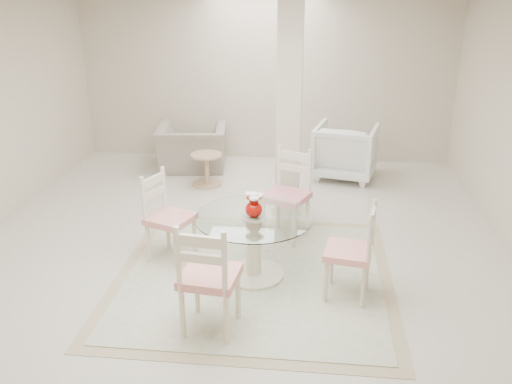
# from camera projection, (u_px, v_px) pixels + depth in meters

# --- Properties ---
(ground) EXTENTS (7.00, 7.00, 0.00)m
(ground) POSITION_uv_depth(u_px,v_px,m) (235.00, 255.00, 5.96)
(ground) COLOR beige
(ground) RESTS_ON ground
(room_shell) EXTENTS (6.02, 7.02, 2.71)m
(room_shell) POSITION_uv_depth(u_px,v_px,m) (232.00, 86.00, 5.28)
(room_shell) COLOR beige
(room_shell) RESTS_ON ground
(column) EXTENTS (0.30, 0.30, 2.70)m
(column) POSITION_uv_depth(u_px,v_px,m) (289.00, 109.00, 6.62)
(column) COLOR beige
(column) RESTS_ON ground
(area_rug) EXTENTS (2.78, 2.78, 0.02)m
(area_rug) POSITION_uv_depth(u_px,v_px,m) (254.00, 276.00, 5.52)
(area_rug) COLOR tan
(area_rug) RESTS_ON ground
(dining_table) EXTENTS (1.16, 1.16, 0.67)m
(dining_table) POSITION_uv_depth(u_px,v_px,m) (254.00, 247.00, 5.40)
(dining_table) COLOR beige
(dining_table) RESTS_ON ground
(red_vase) EXTENTS (0.19, 0.18, 0.25)m
(red_vase) POSITION_uv_depth(u_px,v_px,m) (254.00, 205.00, 5.23)
(red_vase) COLOR #A50B05
(red_vase) RESTS_ON dining_table
(dining_chair_east) EXTENTS (0.48, 0.48, 1.05)m
(dining_chair_east) POSITION_uv_depth(u_px,v_px,m) (356.00, 245.00, 4.96)
(dining_chair_east) COLOR beige
(dining_chair_east) RESTS_ON ground
(dining_chair_north) EXTENTS (0.61, 0.61, 1.16)m
(dining_chair_north) POSITION_uv_depth(u_px,v_px,m) (289.00, 187.00, 6.17)
(dining_chair_north) COLOR beige
(dining_chair_north) RESTS_ON ground
(dining_chair_west) EXTENTS (0.55, 0.55, 1.07)m
(dining_chair_west) POSITION_uv_depth(u_px,v_px,m) (164.00, 210.00, 5.68)
(dining_chair_west) COLOR beige
(dining_chair_west) RESTS_ON ground
(dining_chair_south) EXTENTS (0.51, 0.51, 1.16)m
(dining_chair_south) POSITION_uv_depth(u_px,v_px,m) (207.00, 271.00, 4.41)
(dining_chair_south) COLOR #F0E3C5
(dining_chair_south) RESTS_ON ground
(recliner_taupe) EXTENTS (1.18, 1.06, 0.70)m
(recliner_taupe) POSITION_uv_depth(u_px,v_px,m) (192.00, 147.00, 8.54)
(recliner_taupe) COLOR #9F9084
(recliner_taupe) RESTS_ON ground
(armchair_white) EXTENTS (1.06, 1.07, 0.82)m
(armchair_white) POSITION_uv_depth(u_px,v_px,m) (345.00, 151.00, 8.16)
(armchair_white) COLOR white
(armchair_white) RESTS_ON ground
(side_table) EXTENTS (0.45, 0.45, 0.47)m
(side_table) POSITION_uv_depth(u_px,v_px,m) (207.00, 171.00, 7.90)
(side_table) COLOR tan
(side_table) RESTS_ON ground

